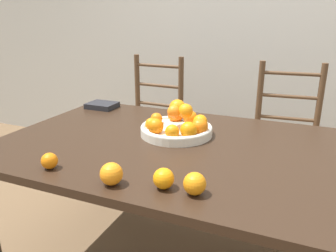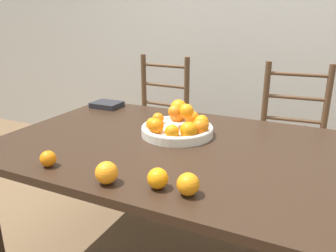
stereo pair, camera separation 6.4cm
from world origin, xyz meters
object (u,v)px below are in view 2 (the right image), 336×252
(fruit_bowl, at_px, (179,126))
(orange_loose_1, at_px, (158,178))
(chair_left, at_px, (156,127))
(orange_loose_0, at_px, (188,184))
(chair_right, at_px, (290,148))
(book_stack, at_px, (107,105))
(orange_loose_3, at_px, (107,173))
(orange_loose_2, at_px, (48,159))

(fruit_bowl, height_order, orange_loose_1, fruit_bowl)
(orange_loose_1, distance_m, chair_left, 1.42)
(fruit_bowl, distance_m, orange_loose_0, 0.58)
(chair_right, bearing_deg, chair_left, 175.57)
(orange_loose_0, distance_m, chair_left, 1.47)
(orange_loose_1, bearing_deg, chair_left, 117.80)
(book_stack, bearing_deg, orange_loose_0, -41.94)
(fruit_bowl, height_order, book_stack, fruit_bowl)
(chair_left, bearing_deg, book_stack, -106.15)
(orange_loose_3, relative_size, chair_right, 0.08)
(orange_loose_0, distance_m, chair_right, 1.28)
(book_stack, bearing_deg, orange_loose_2, -68.95)
(chair_left, relative_size, book_stack, 5.57)
(orange_loose_3, bearing_deg, orange_loose_1, 14.53)
(orange_loose_2, xyz_separation_m, chair_right, (0.79, 1.26, -0.28))
(fruit_bowl, height_order, orange_loose_3, fruit_bowl)
(chair_left, bearing_deg, orange_loose_2, -79.07)
(fruit_bowl, distance_m, chair_left, 0.91)
(orange_loose_1, distance_m, chair_right, 1.30)
(orange_loose_2, distance_m, chair_right, 1.51)
(fruit_bowl, relative_size, orange_loose_3, 4.42)
(orange_loose_1, xyz_separation_m, orange_loose_3, (-0.18, -0.05, 0.00))
(orange_loose_1, relative_size, chair_right, 0.07)
(fruit_bowl, relative_size, chair_left, 0.35)
(orange_loose_3, bearing_deg, orange_loose_0, 9.69)
(orange_loose_0, relative_size, chair_right, 0.08)
(orange_loose_2, bearing_deg, chair_right, 57.74)
(chair_left, bearing_deg, orange_loose_3, -67.01)
(orange_loose_2, relative_size, orange_loose_3, 0.79)
(orange_loose_0, distance_m, orange_loose_2, 0.58)
(orange_loose_0, height_order, book_stack, orange_loose_0)
(orange_loose_1, xyz_separation_m, orange_loose_2, (-0.47, -0.03, -0.00))
(orange_loose_3, height_order, book_stack, orange_loose_3)
(book_stack, bearing_deg, chair_right, 20.44)
(fruit_bowl, xyz_separation_m, book_stack, (-0.64, 0.29, -0.03))
(fruit_bowl, bearing_deg, chair_left, 125.07)
(orange_loose_0, xyz_separation_m, orange_loose_3, (-0.29, -0.05, 0.00))
(chair_left, xyz_separation_m, chair_right, (0.98, -0.00, 0.00))
(orange_loose_0, bearing_deg, orange_loose_1, -178.42)
(fruit_bowl, bearing_deg, orange_loose_3, -92.44)
(chair_left, bearing_deg, chair_right, 2.73)
(orange_loose_1, xyz_separation_m, chair_left, (-0.65, 1.23, -0.28))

